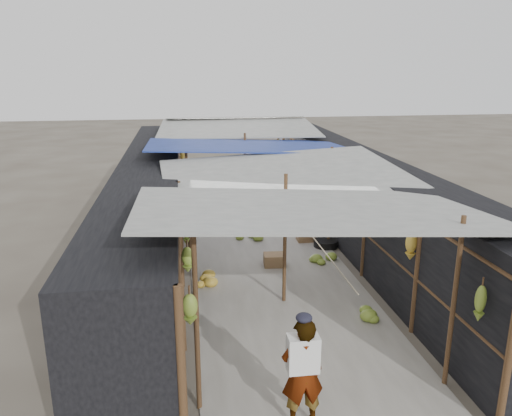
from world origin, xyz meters
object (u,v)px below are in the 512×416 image
black_basin (326,244)px  shopper_blue (224,199)px  vendor_seated (310,211)px  vendor_elderly (302,372)px  crate_near (274,260)px

black_basin → shopper_blue: (-2.43, 2.34, 0.69)m
black_basin → vendor_seated: size_ratio=0.60×
vendor_elderly → shopper_blue: bearing=-90.1°
crate_near → vendor_elderly: bearing=-92.5°
vendor_seated → black_basin: bearing=11.5°
vendor_elderly → shopper_blue: 8.74m
vendor_elderly → crate_near: bearing=-98.5°
crate_near → vendor_elderly: vendor_elderly is taller
crate_near → black_basin: size_ratio=0.80×
vendor_elderly → vendor_seated: (2.19, 8.05, -0.25)m
black_basin → shopper_blue: shopper_blue is taller
crate_near → black_basin: crate_near is taller
crate_near → shopper_blue: shopper_blue is taller
crate_near → vendor_seated: bearing=64.8°
black_basin → vendor_seated: 1.71m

